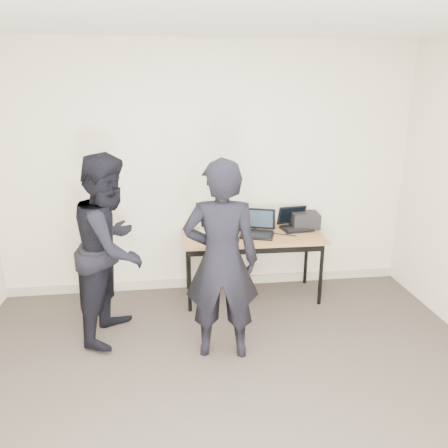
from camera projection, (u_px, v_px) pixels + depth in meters
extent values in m
cube|color=#403730|center=(239.00, 428.00, 3.01)|extent=(4.50, 4.50, 0.05)
cube|color=beige|center=(207.00, 171.00, 4.75)|extent=(4.50, 0.05, 2.70)
cube|color=olive|center=(252.00, 236.00, 4.65)|extent=(1.51, 0.67, 0.03)
cylinder|color=black|center=(189.00, 281.00, 4.44)|extent=(0.04, 0.04, 0.68)
cylinder|color=black|center=(321.00, 274.00, 4.58)|extent=(0.04, 0.04, 0.68)
cylinder|color=black|center=(188.00, 261.00, 4.94)|extent=(0.04, 0.04, 0.68)
cylinder|color=black|center=(306.00, 256.00, 5.09)|extent=(0.04, 0.04, 0.68)
cube|color=black|center=(257.00, 251.00, 4.40)|extent=(1.40, 0.04, 0.06)
cube|color=beige|center=(211.00, 236.00, 4.57)|extent=(0.38, 0.34, 0.04)
cube|color=beige|center=(211.00, 235.00, 4.53)|extent=(0.29, 0.21, 0.01)
cube|color=beige|center=(214.00, 220.00, 4.67)|extent=(0.32, 0.13, 0.22)
cube|color=black|center=(213.00, 220.00, 4.66)|extent=(0.27, 0.11, 0.18)
cube|color=beige|center=(213.00, 230.00, 4.69)|extent=(0.28, 0.09, 0.02)
cube|color=black|center=(257.00, 235.00, 4.60)|extent=(0.41, 0.36, 0.02)
cube|color=black|center=(257.00, 235.00, 4.57)|extent=(0.31, 0.23, 0.01)
cube|color=black|center=(259.00, 219.00, 4.71)|extent=(0.35, 0.18, 0.25)
cube|color=#26333F|center=(259.00, 219.00, 4.71)|extent=(0.30, 0.15, 0.20)
cube|color=black|center=(258.00, 230.00, 4.72)|extent=(0.30, 0.11, 0.02)
cube|color=black|center=(297.00, 229.00, 4.80)|extent=(0.35, 0.27, 0.02)
cube|color=black|center=(298.00, 229.00, 4.77)|extent=(0.28, 0.16, 0.01)
cube|color=black|center=(292.00, 215.00, 4.91)|extent=(0.33, 0.12, 0.22)
cube|color=black|center=(292.00, 215.00, 4.90)|extent=(0.28, 0.10, 0.18)
cube|color=black|center=(292.00, 225.00, 4.91)|extent=(0.29, 0.05, 0.02)
cube|color=#572817|center=(233.00, 219.00, 4.80)|extent=(0.37, 0.19, 0.24)
cube|color=#572817|center=(234.00, 211.00, 4.71)|extent=(0.36, 0.10, 0.07)
cube|color=#572817|center=(247.00, 220.00, 4.84)|extent=(0.02, 0.10, 0.02)
ellipsoid|color=white|center=(236.00, 204.00, 4.75)|extent=(0.14, 0.11, 0.08)
cube|color=black|center=(305.00, 220.00, 4.87)|extent=(0.30, 0.26, 0.17)
cube|color=black|center=(235.00, 240.00, 4.45)|extent=(0.10, 0.07, 0.03)
cube|color=silver|center=(233.00, 239.00, 4.52)|extent=(0.26, 0.13, 0.01)
cube|color=black|center=(281.00, 234.00, 4.65)|extent=(0.30, 0.16, 0.01)
cube|color=black|center=(265.00, 228.00, 4.86)|extent=(0.25, 0.02, 0.01)
cube|color=black|center=(213.00, 236.00, 4.60)|extent=(0.25, 0.23, 0.01)
cube|color=silver|center=(254.00, 238.00, 4.53)|extent=(0.20, 0.16, 0.01)
imported|color=black|center=(221.00, 261.00, 3.58)|extent=(0.67, 0.49, 1.72)
imported|color=black|center=(111.00, 248.00, 3.90)|extent=(0.83, 0.96, 1.70)
cube|color=#ABA58E|center=(209.00, 282.00, 5.10)|extent=(4.50, 0.03, 0.10)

